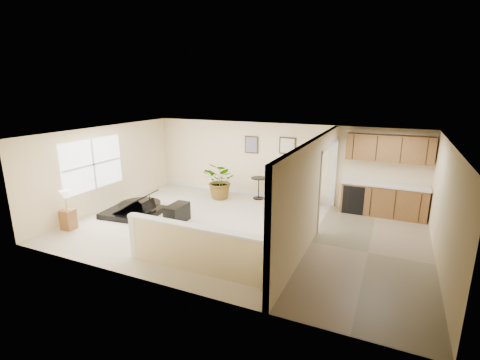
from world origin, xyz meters
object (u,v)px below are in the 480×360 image
at_px(accent_table, 259,185).
at_px(lamp_stand, 67,213).
at_px(small_plant, 302,206).
at_px(piano, 134,194).
at_px(loveseat, 291,194).
at_px(palm_plant, 221,181).
at_px(piano_bench, 177,214).

distance_m(accent_table, lamp_stand, 5.72).
bearing_deg(small_plant, piano, -154.78).
xyz_separation_m(accent_table, small_plant, (1.67, -0.68, -0.27)).
xyz_separation_m(loveseat, palm_plant, (-2.25, -0.55, 0.31)).
bearing_deg(piano_bench, small_plant, 37.16).
xyz_separation_m(loveseat, lamp_stand, (-4.71, -4.50, 0.14)).
bearing_deg(palm_plant, small_plant, -3.63).
xyz_separation_m(loveseat, accent_table, (-1.12, -0.05, 0.17)).
xyz_separation_m(piano_bench, small_plant, (2.92, 2.22, -0.06)).
bearing_deg(palm_plant, lamp_stand, -121.82).
bearing_deg(piano_bench, piano, 176.35).
height_order(accent_table, lamp_stand, lamp_stand).
bearing_deg(loveseat, small_plant, -76.72).
bearing_deg(accent_table, palm_plant, -156.06).
distance_m(accent_table, palm_plant, 1.25).
xyz_separation_m(piano_bench, lamp_stand, (-2.33, -1.56, 0.19)).
height_order(loveseat, palm_plant, palm_plant).
relative_size(loveseat, small_plant, 3.56).
distance_m(piano_bench, loveseat, 3.78).
height_order(small_plant, lamp_stand, lamp_stand).
bearing_deg(piano_bench, palm_plant, 87.04).
distance_m(palm_plant, small_plant, 2.84).
relative_size(piano, loveseat, 1.15).
bearing_deg(piano, accent_table, 38.68).
height_order(accent_table, small_plant, accent_table).
relative_size(piano_bench, loveseat, 0.46).
relative_size(piano_bench, accent_table, 1.06).
relative_size(loveseat, palm_plant, 1.26).
xyz_separation_m(palm_plant, small_plant, (2.80, -0.18, -0.41)).
relative_size(piano, piano_bench, 2.51).
bearing_deg(loveseat, accent_table, 158.55).
distance_m(piano, palm_plant, 2.85).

